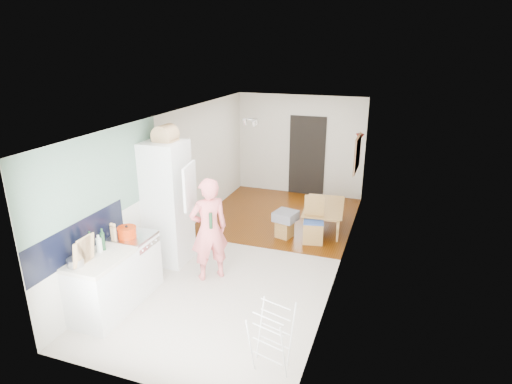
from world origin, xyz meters
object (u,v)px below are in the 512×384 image
Objects in this scene: dining_table at (325,219)px; dining_chair at (314,221)px; stool at (284,229)px; drying_rack at (271,339)px; person at (209,221)px.

dining_table is 0.79m from dining_chair.
stool is (-0.67, -0.71, -0.02)m from dining_table.
dining_chair reaches higher than drying_rack.
person is at bearing -111.43° from stool.
stool is at bearing 119.17° from drying_rack.
person is at bearing 149.17° from drying_rack.
dining_chair is at bearing -168.42° from person.
dining_chair is (-0.09, -0.74, 0.24)m from dining_table.
person is 2.18m from stool.
drying_rack is (0.25, -3.53, -0.05)m from dining_chair.
dining_table is 1.49× the size of drying_rack.
drying_rack is (1.57, -1.67, -0.61)m from person.
dining_table is (1.41, 2.59, -0.80)m from person.
dining_table is at bearing 46.73° from stool.
drying_rack is (0.16, -4.27, 0.19)m from dining_table.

